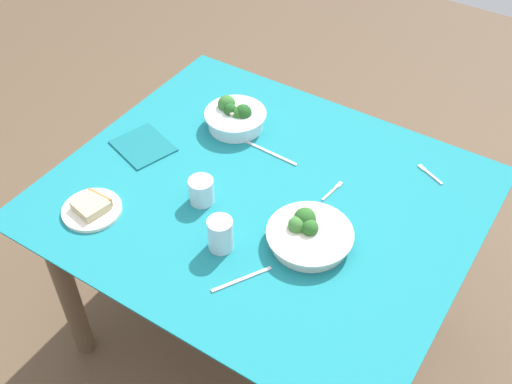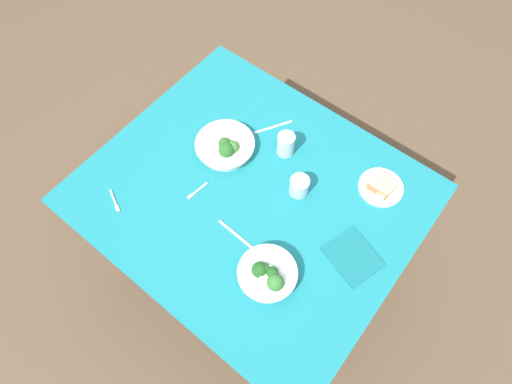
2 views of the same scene
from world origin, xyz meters
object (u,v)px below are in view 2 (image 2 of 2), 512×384
object	(u,v)px
water_glass_center	(299,186)
table_knife_right	(239,237)
fork_by_near_bowl	(197,191)
broccoli_bowl_near	(267,275)
water_glass_side	(286,144)
bread_side_plate	(381,187)
broccoli_bowl_far	(226,146)
fork_by_far_bowl	(115,202)
table_knife_left	(273,127)
napkin_folded_upper	(353,256)

from	to	relation	value
water_glass_center	table_knife_right	xyz separation A→B (m)	(-0.06, -0.30, -0.04)
fork_by_near_bowl	table_knife_right	world-z (taller)	same
broccoli_bowl_near	table_knife_right	world-z (taller)	broccoli_bowl_near
water_glass_side	bread_side_plate	bearing A→B (deg)	13.19
broccoli_bowl_far	water_glass_side	distance (m)	0.25
bread_side_plate	fork_by_near_bowl	size ratio (longest dim) A/B	1.74
table_knife_right	fork_by_far_bowl	bearing A→B (deg)	24.20
fork_by_far_bowl	broccoli_bowl_far	bearing A→B (deg)	92.96
fork_by_far_bowl	water_glass_side	bearing A→B (deg)	82.79
table_knife_left	water_glass_center	bearing A→B (deg)	-94.21
water_glass_side	broccoli_bowl_near	bearing A→B (deg)	-60.07
fork_by_near_bowl	napkin_folded_upper	distance (m)	0.66
fork_by_far_bowl	napkin_folded_upper	distance (m)	0.95
broccoli_bowl_near	table_knife_left	distance (m)	0.68
bread_side_plate	table_knife_left	world-z (taller)	bread_side_plate
broccoli_bowl_near	broccoli_bowl_far	bearing A→B (deg)	145.26
fork_by_far_bowl	table_knife_right	world-z (taller)	same
fork_by_far_bowl	table_knife_left	distance (m)	0.73
bread_side_plate	water_glass_center	distance (m)	0.33
water_glass_center	fork_by_near_bowl	distance (m)	0.41
fork_by_near_bowl	broccoli_bowl_far	bearing A→B (deg)	-163.36
table_knife_right	napkin_folded_upper	world-z (taller)	napkin_folded_upper
bread_side_plate	table_knife_left	size ratio (longest dim) A/B	1.00
fork_by_near_bowl	napkin_folded_upper	xyz separation A→B (m)	(0.64, 0.16, 0.00)
water_glass_side	table_knife_right	xyz separation A→B (m)	(0.10, -0.42, -0.05)
table_knife_left	fork_by_near_bowl	bearing A→B (deg)	-155.40
water_glass_side	napkin_folded_upper	world-z (taller)	water_glass_side
water_glass_center	napkin_folded_upper	bearing A→B (deg)	-17.27
water_glass_center	fork_by_near_bowl	world-z (taller)	water_glass_center
water_glass_side	fork_by_far_bowl	xyz separation A→B (m)	(-0.39, -0.61, -0.05)
water_glass_center	water_glass_side	distance (m)	0.20
table_knife_right	bread_side_plate	bearing A→B (deg)	-118.17
broccoli_bowl_far	fork_by_near_bowl	distance (m)	0.23
bread_side_plate	napkin_folded_upper	world-z (taller)	bread_side_plate
broccoli_bowl_far	fork_by_near_bowl	size ratio (longest dim) A/B	2.41
broccoli_bowl_far	fork_by_near_bowl	bearing A→B (deg)	-80.77
bread_side_plate	fork_by_far_bowl	world-z (taller)	bread_side_plate
fork_by_near_bowl	table_knife_left	world-z (taller)	same
table_knife_right	napkin_folded_upper	distance (m)	0.43
broccoli_bowl_near	bread_side_plate	size ratio (longest dim) A/B	1.19
bread_side_plate	table_knife_right	world-z (taller)	bread_side_plate
broccoli_bowl_far	bread_side_plate	size ratio (longest dim) A/B	1.39
broccoli_bowl_far	fork_by_far_bowl	bearing A→B (deg)	-111.96
broccoli_bowl_far	table_knife_left	xyz separation A→B (m)	(0.08, 0.22, -0.03)
bread_side_plate	napkin_folded_upper	size ratio (longest dim) A/B	0.96
water_glass_side	fork_by_near_bowl	size ratio (longest dim) A/B	1.00
fork_by_near_bowl	table_knife_right	bearing A→B (deg)	87.25
fork_by_near_bowl	table_knife_right	distance (m)	0.26
bread_side_plate	napkin_folded_upper	bearing A→B (deg)	-77.79
bread_side_plate	water_glass_side	world-z (taller)	water_glass_side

